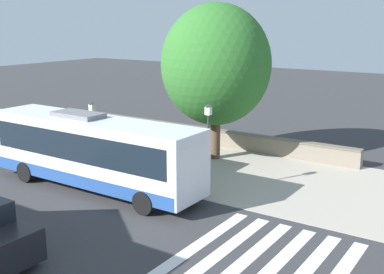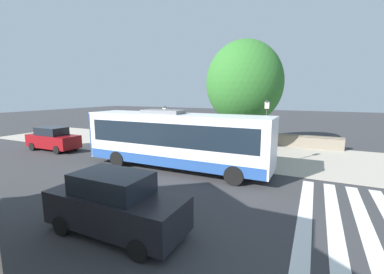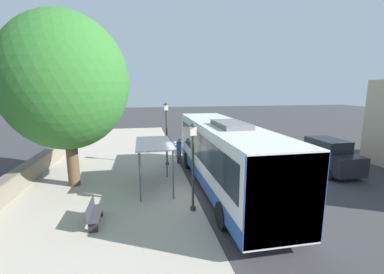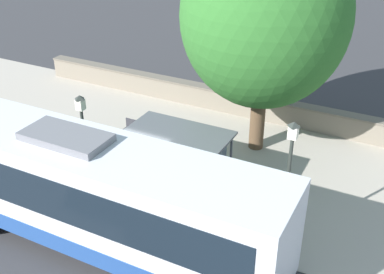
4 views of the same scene
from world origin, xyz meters
name	(u,v)px [view 3 (image 3 of 4)]	position (x,y,z in m)	size (l,w,h in m)	color
ground_plane	(195,195)	(0.00, 0.00, 0.00)	(120.00, 120.00, 0.00)	#353538
sidewalk_plaza	(97,202)	(-4.50, 0.00, 0.01)	(9.00, 44.00, 0.02)	#ADA393
crosswalk_stripes	(227,146)	(5.00, 10.05, 0.00)	(9.00, 5.25, 0.01)	silver
bus	(224,154)	(1.55, 0.37, 1.84)	(2.61, 11.26, 3.55)	silver
bus_shelter	(151,150)	(-1.98, 1.22, 2.02)	(1.79, 3.40, 2.41)	#515459
pedestrian	(179,149)	(-0.01, 5.32, 1.03)	(0.34, 0.23, 1.75)	#2D3347
bench	(94,213)	(-4.25, -1.96, 0.47)	(0.40, 1.46, 0.88)	#333338
street_lamp_near	(167,129)	(-0.84, 5.17, 2.46)	(0.28, 0.28, 4.14)	#2D332D
street_lamp_far	(193,159)	(-0.40, -1.53, 2.21)	(0.28, 0.28, 3.70)	#2D332D
shade_tree	(66,82)	(-6.00, 2.45, 5.33)	(6.07, 6.07, 8.69)	brown
parked_car_far_lane	(325,155)	(8.67, 2.15, 0.98)	(1.94, 4.66, 2.02)	black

